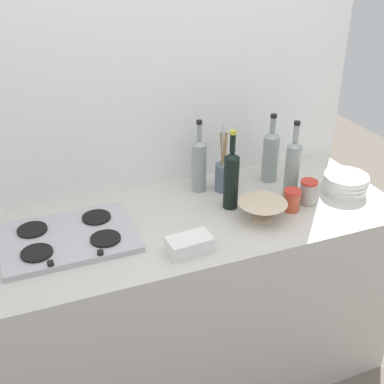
# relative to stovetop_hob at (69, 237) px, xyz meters

# --- Properties ---
(ground_plane) EXTENTS (6.00, 6.00, 0.00)m
(ground_plane) POSITION_rel_stovetop_hob_xyz_m (0.51, -0.01, -0.91)
(ground_plane) COLOR #6B6056
(ground_plane) RESTS_ON ground
(counter_block) EXTENTS (1.80, 0.70, 0.90)m
(counter_block) POSITION_rel_stovetop_hob_xyz_m (0.51, -0.01, -0.46)
(counter_block) COLOR beige
(counter_block) RESTS_ON ground
(backsplash_panel) EXTENTS (1.90, 0.06, 2.54)m
(backsplash_panel) POSITION_rel_stovetop_hob_xyz_m (0.51, 0.37, 0.36)
(backsplash_panel) COLOR white
(backsplash_panel) RESTS_ON ground
(stovetop_hob) EXTENTS (0.51, 0.37, 0.04)m
(stovetop_hob) POSITION_rel_stovetop_hob_xyz_m (0.00, 0.00, 0.00)
(stovetop_hob) COLOR #B2B2B7
(stovetop_hob) RESTS_ON counter_block
(plate_stack) EXTENTS (0.21, 0.21, 0.08)m
(plate_stack) POSITION_rel_stovetop_hob_xyz_m (1.25, -0.06, 0.03)
(plate_stack) COLOR white
(plate_stack) RESTS_ON counter_block
(wine_bottle_leftmost) EXTENTS (0.07, 0.07, 0.34)m
(wine_bottle_leftmost) POSITION_rel_stovetop_hob_xyz_m (0.63, 0.20, 0.12)
(wine_bottle_leftmost) COLOR gray
(wine_bottle_leftmost) RESTS_ON counter_block
(wine_bottle_mid_left) EXTENTS (0.07, 0.07, 0.36)m
(wine_bottle_mid_left) POSITION_rel_stovetop_hob_xyz_m (0.70, 0.01, 0.12)
(wine_bottle_mid_left) COLOR black
(wine_bottle_mid_left) RESTS_ON counter_block
(wine_bottle_mid_right) EXTENTS (0.08, 0.08, 0.33)m
(wine_bottle_mid_right) POSITION_rel_stovetop_hob_xyz_m (0.98, 0.17, 0.12)
(wine_bottle_mid_right) COLOR gray
(wine_bottle_mid_right) RESTS_ON counter_block
(wine_bottle_rightmost) EXTENTS (0.07, 0.07, 0.36)m
(wine_bottle_rightmost) POSITION_rel_stovetop_hob_xyz_m (1.00, 0.00, 0.13)
(wine_bottle_rightmost) COLOR gray
(wine_bottle_rightmost) RESTS_ON counter_block
(mixing_bowl) EXTENTS (0.21, 0.21, 0.08)m
(mixing_bowl) POSITION_rel_stovetop_hob_xyz_m (0.78, -0.13, 0.03)
(mixing_bowl) COLOR beige
(mixing_bowl) RESTS_ON counter_block
(butter_dish) EXTENTS (0.18, 0.11, 0.06)m
(butter_dish) POSITION_rel_stovetop_hob_xyz_m (0.41, -0.24, 0.02)
(butter_dish) COLOR white
(butter_dish) RESTS_ON counter_block
(utensil_crock) EXTENTS (0.09, 0.09, 0.32)m
(utensil_crock) POSITION_rel_stovetop_hob_xyz_m (0.74, 0.16, 0.06)
(utensil_crock) COLOR slate
(utensil_crock) RESTS_ON counter_block
(condiment_jar_front) EXTENTS (0.07, 0.07, 0.11)m
(condiment_jar_front) POSITION_rel_stovetop_hob_xyz_m (1.03, -0.09, 0.04)
(condiment_jar_front) COLOR #9E998C
(condiment_jar_front) RESTS_ON counter_block
(condiment_jar_rear) EXTENTS (0.07, 0.07, 0.10)m
(condiment_jar_rear) POSITION_rel_stovetop_hob_xyz_m (0.93, -0.11, 0.03)
(condiment_jar_rear) COLOR #C64C2D
(condiment_jar_rear) RESTS_ON counter_block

